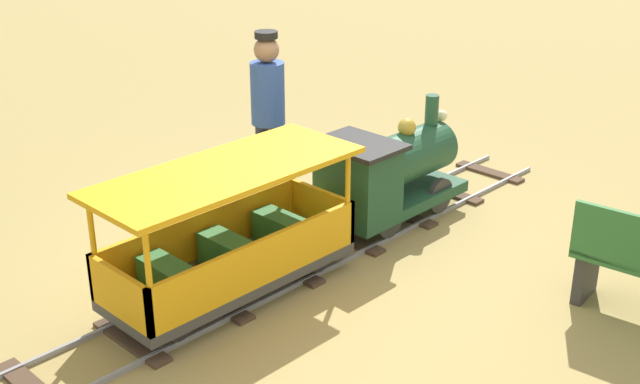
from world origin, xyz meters
name	(u,v)px	position (x,y,z in m)	size (l,w,h in m)	color
ground_plane	(299,264)	(0.00, 0.00, 0.00)	(60.00, 60.00, 0.00)	#A38C51
track	(318,253)	(0.00, 0.22, 0.02)	(0.74, 5.70, 0.04)	gray
locomotive	(388,172)	(0.00, 1.07, 0.48)	(0.70, 1.45, 1.00)	#1E472D
passenger_car	(230,244)	(0.00, -0.68, 0.42)	(0.80, 2.00, 0.97)	#3F3F3F
conductor_person	(268,106)	(-1.00, 0.62, 0.96)	(0.30, 0.30, 1.62)	#282D47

